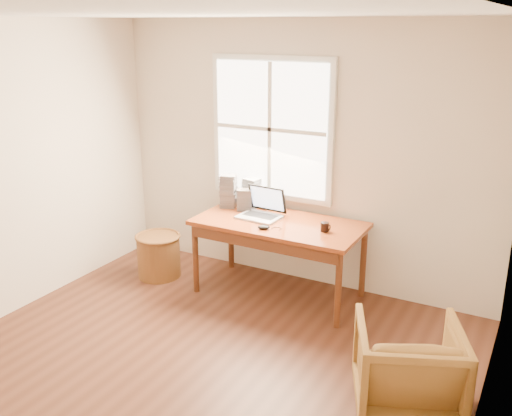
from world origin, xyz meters
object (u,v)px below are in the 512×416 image
at_px(wicker_stool, 159,256).
at_px(coffee_mug, 325,227).
at_px(laptop, 259,205).
at_px(armchair, 408,367).
at_px(desk, 279,224).
at_px(cd_stack_a, 252,192).

xyz_separation_m(wicker_stool, coffee_mug, (1.77, 0.18, 0.57)).
height_order(laptop, coffee_mug, laptop).
bearing_deg(laptop, armchair, -29.54).
distance_m(armchair, wicker_stool, 3.00).
bearing_deg(desk, cd_stack_a, 147.02).
bearing_deg(wicker_stool, laptop, 11.58).
bearing_deg(cd_stack_a, wicker_stool, -148.15).
relative_size(laptop, coffee_mug, 4.54).
xyz_separation_m(desk, armchair, (1.55, -1.17, -0.41)).
relative_size(desk, armchair, 2.26).
bearing_deg(cd_stack_a, armchair, -36.11).
bearing_deg(desk, laptop, 179.72).
xyz_separation_m(desk, laptop, (-0.22, 0.00, 0.16)).
xyz_separation_m(armchair, wicker_stool, (-2.84, 0.95, -0.10)).
xyz_separation_m(wicker_stool, cd_stack_a, (0.83, 0.52, 0.68)).
relative_size(wicker_stool, cd_stack_a, 1.46).
bearing_deg(laptop, cd_stack_a, 133.03).
bearing_deg(wicker_stool, cd_stack_a, 31.85).
bearing_deg(armchair, desk, -59.41).
bearing_deg(armchair, cd_stack_a, -58.53).
distance_m(desk, cd_stack_a, 0.57).
relative_size(desk, cd_stack_a, 5.27).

